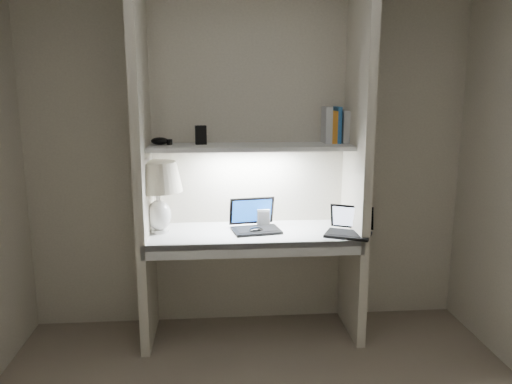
{
  "coord_description": "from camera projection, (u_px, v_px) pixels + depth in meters",
  "views": [
    {
      "loc": [
        -0.25,
        -2.12,
        1.74
      ],
      "look_at": [
        0.01,
        1.05,
        1.09
      ],
      "focal_mm": 35.0,
      "sensor_mm": 36.0,
      "label": 1
    }
  ],
  "objects": [
    {
      "name": "alcove_panel_right",
      "position": [
        357.0,
        162.0,
        3.44
      ],
      "size": [
        0.06,
        0.55,
        2.5
      ],
      "primitive_type": "cube",
      "color": "beige",
      "rests_on": "floor"
    },
    {
      "name": "shelf_gadget",
      "position": [
        160.0,
        141.0,
        3.44
      ],
      "size": [
        0.13,
        0.1,
        0.05
      ],
      "primitive_type": "ellipsoid",
      "rotation": [
        0.0,
        0.0,
        -0.08
      ],
      "color": "black",
      "rests_on": "shelf"
    },
    {
      "name": "cable_coil",
      "position": [
        268.0,
        232.0,
        3.45
      ],
      "size": [
        0.11,
        0.11,
        0.01
      ],
      "primitive_type": "torus",
      "rotation": [
        0.0,
        0.0,
        0.4
      ],
      "color": "black",
      "rests_on": "desk"
    },
    {
      "name": "desk_apron",
      "position": [
        255.0,
        250.0,
        3.23
      ],
      "size": [
        1.46,
        0.03,
        0.1
      ],
      "primitive_type": "cube",
      "color": "silver",
      "rests_on": "desk"
    },
    {
      "name": "table_lamp",
      "position": [
        158.0,
        185.0,
        3.39
      ],
      "size": [
        0.34,
        0.34,
        0.49
      ],
      "color": "white",
      "rests_on": "desk"
    },
    {
      "name": "laptop_main",
      "position": [
        255.0,
        223.0,
        3.51
      ],
      "size": [
        0.36,
        0.33,
        0.22
      ],
      "rotation": [
        0.0,
        0.0,
        0.17
      ],
      "color": "black",
      "rests_on": "desk"
    },
    {
      "name": "shelf_box",
      "position": [
        201.0,
        135.0,
        3.47
      ],
      "size": [
        0.08,
        0.06,
        0.13
      ],
      "primitive_type": "cube",
      "rotation": [
        0.0,
        0.0,
        0.12
      ],
      "color": "black",
      "rests_on": "shelf"
    },
    {
      "name": "speaker",
      "position": [
        264.0,
        218.0,
        3.6
      ],
      "size": [
        0.1,
        0.08,
        0.13
      ],
      "primitive_type": "cube",
      "rotation": [
        0.0,
        0.0,
        -0.16
      ],
      "color": "silver",
      "rests_on": "desk"
    },
    {
      "name": "shelf",
      "position": [
        251.0,
        147.0,
        3.45
      ],
      "size": [
        1.4,
        0.36,
        0.03
      ],
      "primitive_type": "cube",
      "color": "silver",
      "rests_on": "back_wall"
    },
    {
      "name": "desk",
      "position": [
        252.0,
        234.0,
        3.48
      ],
      "size": [
        1.4,
        0.55,
        0.04
      ],
      "primitive_type": "cube",
      "color": "white",
      "rests_on": "alcove_panel_left"
    },
    {
      "name": "strip_light",
      "position": [
        251.0,
        150.0,
        3.46
      ],
      "size": [
        0.6,
        0.04,
        0.02
      ],
      "primitive_type": "cube",
      "color": "white",
      "rests_on": "shelf"
    },
    {
      "name": "laptop_netbook",
      "position": [
        349.0,
        228.0,
        3.4
      ],
      "size": [
        0.38,
        0.36,
        0.19
      ],
      "rotation": [
        0.0,
        0.0,
        -0.44
      ],
      "color": "black",
      "rests_on": "desk"
    },
    {
      "name": "back_wall",
      "position": [
        249.0,
        158.0,
        3.65
      ],
      "size": [
        3.2,
        0.01,
        2.5
      ],
      "primitive_type": "cube",
      "color": "beige",
      "rests_on": "floor"
    },
    {
      "name": "sticky_note",
      "position": [
        160.0,
        232.0,
        3.46
      ],
      "size": [
        0.1,
        0.1,
        0.0
      ],
      "primitive_type": "cube",
      "rotation": [
        0.0,
        0.0,
        0.24
      ],
      "color": "#EEFF35",
      "rests_on": "desk"
    },
    {
      "name": "book_row",
      "position": [
        340.0,
        126.0,
        3.57
      ],
      "size": [
        0.24,
        0.17,
        0.26
      ],
      "color": "silver",
      "rests_on": "shelf"
    },
    {
      "name": "alcove_panel_left",
      "position": [
        143.0,
        165.0,
        3.32
      ],
      "size": [
        0.06,
        0.55,
        2.5
      ],
      "primitive_type": "cube",
      "color": "beige",
      "rests_on": "floor"
    },
    {
      "name": "mouse",
      "position": [
        256.0,
        230.0,
        3.44
      ],
      "size": [
        0.13,
        0.11,
        0.04
      ],
      "primitive_type": "ellipsoid",
      "rotation": [
        0.0,
        0.0,
        0.4
      ],
      "color": "black",
      "rests_on": "desk"
    }
  ]
}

